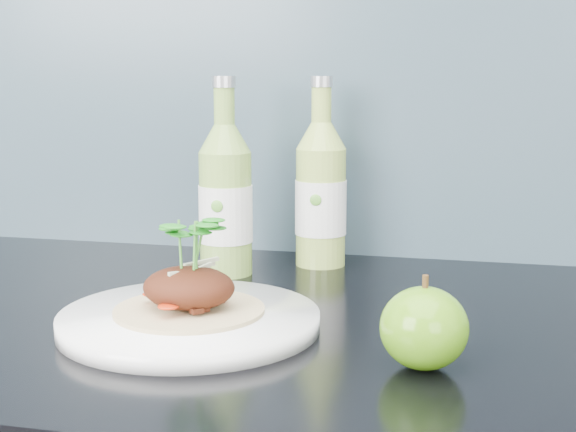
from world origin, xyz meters
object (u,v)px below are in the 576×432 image
at_px(dinner_plate, 190,320).
at_px(green_apple, 424,328).
at_px(cider_bottle_left, 226,200).
at_px(cider_bottle_right, 321,195).

height_order(dinner_plate, green_apple, green_apple).
distance_m(cider_bottle_left, cider_bottle_right, 0.12).
bearing_deg(cider_bottle_left, cider_bottle_right, 24.42).
bearing_deg(green_apple, cider_bottle_right, 114.26).
bearing_deg(dinner_plate, cider_bottle_left, 98.75).
bearing_deg(cider_bottle_right, dinner_plate, -108.91).
relative_size(green_apple, cider_bottle_left, 0.38).
distance_m(green_apple, cider_bottle_right, 0.37).
bearing_deg(dinner_plate, cider_bottle_right, 76.67).
relative_size(cider_bottle_left, cider_bottle_right, 1.00).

